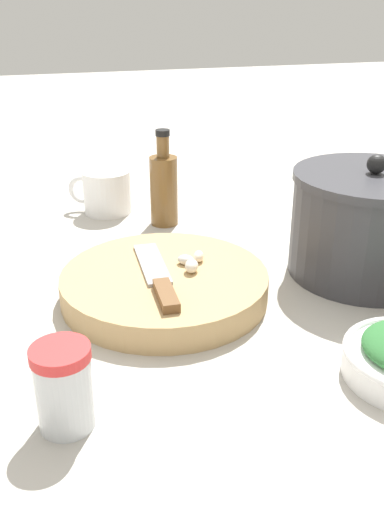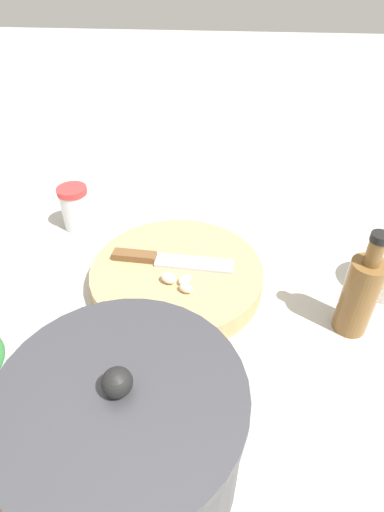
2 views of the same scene
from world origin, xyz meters
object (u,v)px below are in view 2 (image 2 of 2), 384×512
Objects in this scene: cutting_board at (177,276)px; garlic_cloves at (178,281)px; spice_jar at (75,208)px; chef_knife at (165,260)px; oil_bottle at (360,294)px; stock_pot at (128,435)px.

garlic_cloves is (-0.01, 0.04, 0.03)m from cutting_board.
garlic_cloves is 0.65× the size of spice_jar.
chef_knife is 3.50× the size of garlic_cloves.
cutting_board is 4.89× the size of garlic_cloves.
cutting_board is 0.05m from garlic_cloves.
chef_knife reaches higher than cutting_board.
oil_bottle is (-0.28, 0.07, 0.05)m from cutting_board.
spice_jar is at bearing -40.43° from garlic_cloves.
chef_knife is at bearing -31.81° from cutting_board.
garlic_cloves is at bearing 30.93° from chef_knife.
oil_bottle is at bearing -139.52° from stock_pot.
oil_bottle is 0.38m from stock_pot.
cutting_board is 0.28m from spice_jar.
garlic_cloves is 0.25× the size of stock_pot.
chef_knife is 1.18× the size of oil_bottle.
spice_jar reaches higher than cutting_board.
cutting_board is 0.04m from chef_knife.
oil_bottle reaches higher than chef_knife.
chef_knife is 0.25m from spice_jar.
stock_pot reaches higher than garlic_cloves.
cutting_board is 1.40× the size of chef_knife.
stock_pot is at bearing 86.46° from garlic_cloves.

